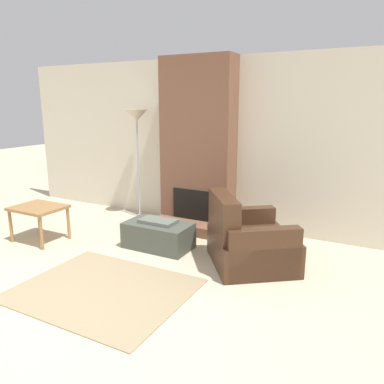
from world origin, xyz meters
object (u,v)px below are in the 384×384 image
at_px(armchair, 246,243).
at_px(side_table, 39,211).
at_px(floor_lamp_left, 137,122).
at_px(ottoman, 158,235).

xyz_separation_m(armchair, side_table, (-2.87, -0.58, 0.16)).
relative_size(side_table, floor_lamp_left, 0.38).
bearing_deg(armchair, ottoman, 55.24).
height_order(ottoman, floor_lamp_left, floor_lamp_left).
distance_m(ottoman, floor_lamp_left, 2.05).
bearing_deg(armchair, side_table, 65.31).
height_order(side_table, floor_lamp_left, floor_lamp_left).
bearing_deg(side_table, armchair, 11.44).
height_order(ottoman, side_table, side_table).
distance_m(side_table, floor_lamp_left, 2.06).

